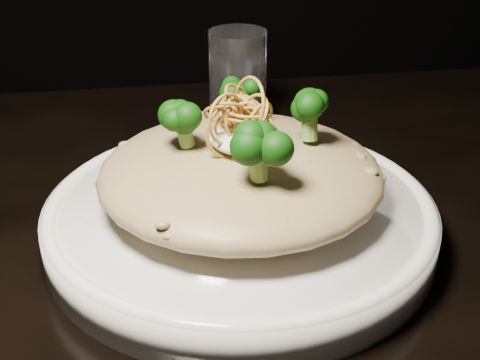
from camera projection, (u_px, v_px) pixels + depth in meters
The scene contains 7 objects.
table at pixel (248, 322), 0.59m from camera, with size 1.10×0.80×0.75m.
plate at pixel (240, 221), 0.56m from camera, with size 0.32×0.32×0.03m, color white.
risotto at pixel (241, 174), 0.54m from camera, with size 0.23×0.23×0.05m, color brown.
broccoli at pixel (242, 114), 0.51m from camera, with size 0.16×0.16×0.06m, color black, non-canonical shape.
cheese at pixel (247, 137), 0.52m from camera, with size 0.06×0.06×0.02m, color silver.
shallots at pixel (241, 106), 0.51m from camera, with size 0.06×0.06×0.04m, color brown, non-canonical shape.
drinking_glass at pixel (238, 81), 0.74m from camera, with size 0.06×0.06×0.11m, color white.
Camera 1 is at (-0.08, -0.46, 1.06)m, focal length 50.00 mm.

